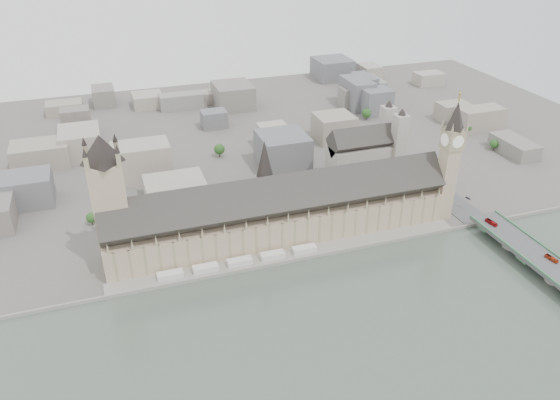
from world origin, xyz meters
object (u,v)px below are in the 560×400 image
object	(u,v)px
westminster_abbey	(366,153)
westminster_bridge	(547,270)
red_bus_north	(491,222)
red_bus_south	(551,258)
palace_of_westminster	(280,213)
car_approach	(468,198)
elizabeth_tower	(450,153)
victoria_tower	(109,196)

from	to	relation	value
westminster_abbey	westminster_bridge	bearing A→B (deg)	-74.36
red_bus_north	red_bus_south	bearing A→B (deg)	-89.45
westminster_bridge	palace_of_westminster	bearing A→B (deg)	146.51
car_approach	red_bus_south	bearing A→B (deg)	-104.85
red_bus_north	red_bus_south	distance (m)	55.30
red_bus_south	westminster_bridge	bearing A→B (deg)	-154.22
westminster_bridge	westminster_abbey	world-z (taller)	westminster_abbey
red_bus_north	red_bus_south	world-z (taller)	red_bus_north
palace_of_westminster	car_approach	distance (m)	166.50
elizabeth_tower	victoria_tower	bearing A→B (deg)	176.04
palace_of_westminster	red_bus_south	distance (m)	196.65
elizabeth_tower	westminster_abbey	distance (m)	96.91
westminster_bridge	westminster_abbey	xyz separation A→B (m)	(-51.08, 182.50, 19.96)
red_bus_north	victoria_tower	bearing A→B (deg)	160.35
elizabeth_tower	car_approach	bearing A→B (deg)	6.00
red_bus_north	red_bus_south	size ratio (longest dim) A/B	1.08
westminster_abbey	red_bus_south	bearing A→B (deg)	-72.84
westminster_abbey	red_bus_north	size ratio (longest dim) A/B	6.29
victoria_tower	red_bus_south	size ratio (longest dim) A/B	9.95
palace_of_westminster	westminster_abbey	size ratio (longest dim) A/B	3.90
red_bus_south	red_bus_north	bearing A→B (deg)	90.73
westminster_abbey	red_bus_north	xyz separation A→B (m)	(46.90, -124.92, -13.33)
red_bus_north	car_approach	size ratio (longest dim) A/B	2.16
red_bus_north	westminster_bridge	bearing A→B (deg)	-94.21
elizabeth_tower	red_bus_north	world-z (taller)	elizabeth_tower
elizabeth_tower	westminster_abbey	bearing A→B (deg)	107.29
westminster_bridge	car_approach	xyz separation A→B (m)	(3.85, 98.43, 5.85)
victoria_tower	car_approach	size ratio (longest dim) A/B	19.98
victoria_tower	westminster_abbey	xyz separation A→B (m)	(232.92, 69.00, -30.12)
elizabeth_tower	red_bus_south	bearing A→B (deg)	-72.95
elizabeth_tower	red_bus_south	size ratio (longest dim) A/B	10.69
car_approach	westminster_bridge	bearing A→B (deg)	-107.40
victoria_tower	westminster_abbey	bearing A→B (deg)	16.50
palace_of_westminster	car_approach	xyz separation A→B (m)	(165.85, -8.78, -11.73)
elizabeth_tower	car_approach	distance (m)	54.81
westminster_abbey	red_bus_south	distance (m)	188.40
westminster_bridge	red_bus_north	xyz separation A→B (m)	(-4.17, 57.58, 6.63)
westminster_abbey	red_bus_south	xyz separation A→B (m)	(55.46, -179.55, -13.43)
red_bus_south	car_approach	world-z (taller)	red_bus_south
palace_of_westminster	westminster_bridge	size ratio (longest dim) A/B	0.82
westminster_bridge	red_bus_south	xyz separation A→B (m)	(4.38, 2.95, 6.53)
westminster_bridge	westminster_abbey	distance (m)	190.56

